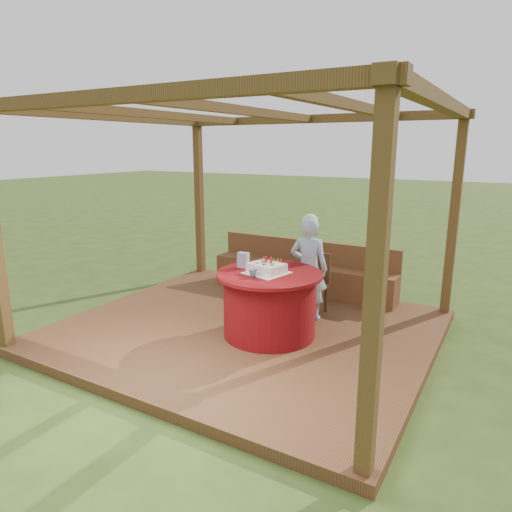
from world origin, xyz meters
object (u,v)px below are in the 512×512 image
at_px(gift_bag, 243,260).
at_px(bench, 302,275).
at_px(elderly_woman, 309,267).
at_px(table, 269,304).
at_px(chair, 314,281).
at_px(drinking_glass, 253,273).
at_px(birthday_cake, 267,268).

bearing_deg(gift_bag, bench, 86.01).
bearing_deg(elderly_woman, gift_bag, -128.45).
relative_size(table, chair, 1.53).
bearing_deg(gift_bag, chair, 57.09).
bearing_deg(drinking_glass, gift_bag, 135.85).
distance_m(elderly_woman, gift_bag, 0.93).
height_order(chair, birthday_cake, birthday_cake).
height_order(birthday_cake, gift_bag, birthday_cake).
relative_size(bench, birthday_cake, 5.62).
bearing_deg(drinking_glass, birthday_cake, 77.25).
distance_m(table, chair, 1.03).
distance_m(birthday_cake, gift_bag, 0.39).
relative_size(bench, table, 2.35).
bearing_deg(birthday_cake, table, 57.79).
relative_size(birthday_cake, gift_bag, 2.82).
bearing_deg(chair, birthday_cake, -99.16).
relative_size(table, elderly_woman, 0.90).
xyz_separation_m(table, elderly_woman, (0.17, 0.76, 0.31)).
height_order(table, chair, chair).
xyz_separation_m(birthday_cake, gift_bag, (-0.38, 0.08, 0.04)).
distance_m(elderly_woman, drinking_glass, 1.07).
bearing_deg(table, gift_bag, 173.58).
xyz_separation_m(elderly_woman, birthday_cake, (-0.19, -0.80, 0.14)).
bearing_deg(chair, bench, 123.97).
xyz_separation_m(bench, table, (0.39, -1.81, 0.14)).
relative_size(chair, drinking_glass, 8.65).
height_order(elderly_woman, birthday_cake, elderly_woman).
height_order(bench, birthday_cake, birthday_cake).
bearing_deg(table, elderly_woman, 77.22).
relative_size(chair, elderly_woman, 0.59).
distance_m(gift_bag, drinking_glass, 0.45).
xyz_separation_m(table, drinking_glass, (-0.07, -0.27, 0.44)).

